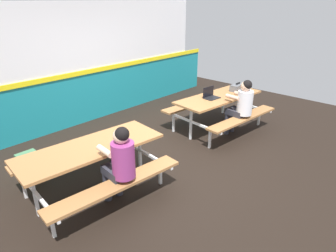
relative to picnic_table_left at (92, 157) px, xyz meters
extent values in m
cube|color=black|center=(1.58, -0.15, -0.59)|extent=(10.00, 10.00, 0.02)
cube|color=teal|center=(1.58, 2.47, -0.03)|extent=(8.00, 0.12, 1.10)
cube|color=yellow|center=(1.58, 2.41, 0.57)|extent=(8.00, 0.03, 0.10)
cube|color=silver|center=(1.58, 2.47, 1.32)|extent=(6.72, 0.12, 1.40)
cube|color=#9E6B3D|center=(0.00, 0.00, 0.14)|extent=(2.10, 0.94, 0.04)
cube|color=#9E6B3D|center=(-0.06, -0.63, -0.15)|extent=(1.95, 0.46, 0.04)
cube|color=#9E6B3D|center=(0.06, 0.63, -0.15)|extent=(1.95, 0.46, 0.04)
cube|color=white|center=(-0.83, 0.08, -0.23)|extent=(0.04, 0.04, 0.70)
cube|color=white|center=(-0.83, 0.08, -0.19)|extent=(0.19, 1.55, 0.04)
cube|color=white|center=(-0.88, -0.43, -0.37)|extent=(0.04, 0.04, 0.41)
cube|color=white|center=(-0.78, 0.59, -0.37)|extent=(0.04, 0.04, 0.41)
cube|color=white|center=(0.83, -0.08, -0.23)|extent=(0.04, 0.04, 0.70)
cube|color=white|center=(0.83, -0.08, -0.19)|extent=(0.19, 1.55, 0.04)
cube|color=white|center=(0.78, -0.59, -0.37)|extent=(0.04, 0.04, 0.41)
cube|color=white|center=(0.88, 0.43, -0.37)|extent=(0.04, 0.04, 0.41)
cube|color=#9E6B3D|center=(3.16, -0.02, 0.14)|extent=(2.10, 0.94, 0.04)
cube|color=#9E6B3D|center=(3.10, -0.65, -0.15)|extent=(1.95, 0.46, 0.04)
cube|color=#9E6B3D|center=(3.22, 0.62, -0.15)|extent=(1.95, 0.46, 0.04)
cube|color=white|center=(2.33, 0.06, -0.23)|extent=(0.04, 0.04, 0.70)
cube|color=white|center=(2.33, 0.06, -0.19)|extent=(0.19, 1.55, 0.04)
cube|color=white|center=(2.28, -0.44, -0.37)|extent=(0.04, 0.04, 0.41)
cube|color=white|center=(2.38, 0.57, -0.37)|extent=(0.04, 0.04, 0.41)
cube|color=white|center=(3.99, -0.10, -0.23)|extent=(0.04, 0.04, 0.70)
cube|color=white|center=(3.99, -0.10, -0.19)|extent=(0.19, 1.55, 0.04)
cube|color=white|center=(3.94, -0.60, -0.37)|extent=(0.04, 0.04, 0.41)
cube|color=white|center=(4.04, 0.41, -0.37)|extent=(0.04, 0.04, 0.41)
cylinder|color=#2D2D38|center=(0.00, -0.31, -0.35)|extent=(0.11, 0.11, 0.45)
cylinder|color=#2D2D38|center=(0.18, -0.33, -0.35)|extent=(0.11, 0.11, 0.45)
cube|color=#2D2D38|center=(0.07, -0.47, -0.07)|extent=(0.34, 0.41, 0.12)
cylinder|color=#8C3372|center=(0.06, -0.64, 0.17)|extent=(0.30, 0.30, 0.48)
cylinder|color=beige|center=(-0.06, -0.43, 0.27)|extent=(0.11, 0.31, 0.08)
cylinder|color=beige|center=(0.22, -0.46, 0.27)|extent=(0.11, 0.31, 0.08)
sphere|color=beige|center=(0.06, -0.62, 0.50)|extent=(0.20, 0.20, 0.20)
sphere|color=black|center=(0.06, -0.65, 0.54)|extent=(0.18, 0.18, 0.18)
cylinder|color=#2D2D38|center=(3.06, -0.32, -0.35)|extent=(0.11, 0.11, 0.45)
cylinder|color=#2D2D38|center=(3.24, -0.34, -0.35)|extent=(0.11, 0.11, 0.45)
cube|color=#2D2D38|center=(3.13, -0.48, -0.07)|extent=(0.34, 0.41, 0.12)
cylinder|color=silver|center=(3.12, -0.65, 0.17)|extent=(0.30, 0.30, 0.48)
cylinder|color=tan|center=(3.00, -0.44, 0.27)|extent=(0.11, 0.31, 0.08)
cylinder|color=tan|center=(3.27, -0.46, 0.27)|extent=(0.11, 0.31, 0.08)
sphere|color=tan|center=(3.12, -0.63, 0.50)|extent=(0.20, 0.20, 0.20)
sphere|color=black|center=(3.11, -0.66, 0.54)|extent=(0.18, 0.18, 0.18)
cube|color=black|center=(2.93, 0.01, 0.17)|extent=(0.34, 0.25, 0.01)
cube|color=black|center=(2.94, 0.11, 0.28)|extent=(0.32, 0.04, 0.21)
cube|color=#595B60|center=(3.80, -0.08, 0.23)|extent=(0.40, 0.18, 0.14)
cube|color=black|center=(3.80, -0.08, 0.33)|extent=(0.16, 0.02, 0.02)
cube|color=#3F724C|center=(-0.50, 1.06, -0.36)|extent=(0.30, 0.18, 0.44)
cube|color=#3F724C|center=(-0.50, 1.17, -0.42)|extent=(0.21, 0.04, 0.19)
camera|label=1|loc=(-1.97, -3.29, 2.06)|focal=31.69mm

